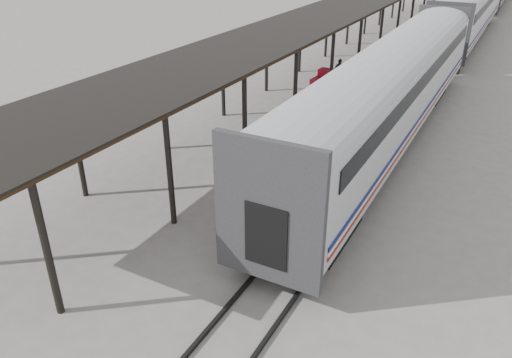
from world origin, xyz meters
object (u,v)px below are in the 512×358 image
object	(u,v)px
luggage_tug	(324,85)
pedestrian	(339,71)
baggage_cart	(251,208)
porter	(246,188)

from	to	relation	value
luggage_tug	pedestrian	xyz separation A→B (m)	(-0.13, 3.02, 0.07)
luggage_tug	pedestrian	size ratio (longest dim) A/B	1.16
luggage_tug	baggage_cart	bearing A→B (deg)	-74.53
luggage_tug	pedestrian	distance (m)	3.03
porter	pedestrian	distance (m)	18.48
baggage_cart	luggage_tug	bearing A→B (deg)	84.30
baggage_cart	porter	size ratio (longest dim) A/B	1.48
luggage_tug	porter	distance (m)	15.50
baggage_cart	luggage_tug	size ratio (longest dim) A/B	1.49
baggage_cart	luggage_tug	distance (m)	14.79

